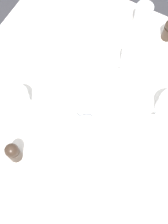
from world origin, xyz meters
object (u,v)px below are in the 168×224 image
object	(u,v)px
teacup_with_saucer_left	(86,128)
fork_by_plate	(72,3)
fork_spare	(62,65)
teacup_with_saucer_right	(92,29)
napkin_folded	(16,198)
spoon_for_tea	(75,173)
water_glass_short	(143,16)
pepper_grinder	(13,152)
teapot_far	(134,57)
wine_glass_spare	(20,98)

from	to	relation	value
teacup_with_saucer_left	fork_by_plate	bearing A→B (deg)	-55.06
fork_spare	teacup_with_saucer_right	bearing A→B (deg)	-100.33
napkin_folded	spoon_for_tea	world-z (taller)	napkin_folded
water_glass_short	pepper_grinder	size ratio (longest dim) A/B	1.06
pepper_grinder	napkin_folded	size ratio (longest dim) A/B	0.67
pepper_grinder	teacup_with_saucer_right	bearing A→B (deg)	-88.73
teacup_with_saucer_left	teacup_with_saucer_right	xyz separation A→B (m)	(0.20, -0.41, -0.00)
fork_by_plate	spoon_for_tea	size ratio (longest dim) A/B	1.15
teacup_with_saucer_right	fork_spare	distance (m)	0.21
teacup_with_saucer_left	fork_by_plate	distance (m)	0.63
spoon_for_tea	napkin_folded	bearing A→B (deg)	52.21
teapot_far	teacup_with_saucer_right	size ratio (longest dim) A/B	1.20
napkin_folded	spoon_for_tea	bearing A→B (deg)	-127.79
napkin_folded	spoon_for_tea	size ratio (longest dim) A/B	1.14
napkin_folded	fork_spare	distance (m)	0.57
spoon_for_tea	fork_spare	world-z (taller)	same
teapot_far	pepper_grinder	distance (m)	0.61
fork_by_plate	pepper_grinder	bearing A→B (deg)	103.57
fork_spare	fork_by_plate	bearing A→B (deg)	-67.71
teacup_with_saucer_right	spoon_for_tea	bearing A→B (deg)	112.63
wine_glass_spare	fork_by_plate	bearing A→B (deg)	-81.95
pepper_grinder	fork_by_plate	bearing A→B (deg)	-76.43
teacup_with_saucer_left	spoon_for_tea	size ratio (longest dim) A/B	1.10
teacup_with_saucer_left	pepper_grinder	world-z (taller)	pepper_grinder
water_glass_short	pepper_grinder	bearing A→B (deg)	78.77
teacup_with_saucer_right	napkin_folded	xyz separation A→B (m)	(-0.10, 0.76, -0.02)
teacup_with_saucer_left	pepper_grinder	bearing A→B (deg)	49.91
teacup_with_saucer_right	water_glass_short	world-z (taller)	water_glass_short
teapot_far	teacup_with_saucer_right	bearing A→B (deg)	-83.04
teapot_far	spoon_for_tea	xyz separation A→B (m)	(-0.02, 0.52, -0.05)
spoon_for_tea	fork_spare	distance (m)	0.46
fork_by_plate	spoon_for_tea	world-z (taller)	same
teacup_with_saucer_left	wine_glass_spare	distance (m)	0.28
water_glass_short	pepper_grinder	xyz separation A→B (m)	(0.15, 0.78, -0.00)
napkin_folded	fork_spare	world-z (taller)	napkin_folded
teacup_with_saucer_right	water_glass_short	bearing A→B (deg)	-138.47
teacup_with_saucer_left	water_glass_short	xyz separation A→B (m)	(0.03, -0.56, 0.03)
teacup_with_saucer_right	fork_by_plate	xyz separation A→B (m)	(0.16, -0.10, -0.03)
pepper_grinder	spoon_for_tea	size ratio (longest dim) A/B	0.77
teacup_with_saucer_left	spoon_for_tea	distance (m)	0.17
teacup_with_saucer_left	water_glass_short	bearing A→B (deg)	-87.18
teapot_far	spoon_for_tea	world-z (taller)	teapot_far
teacup_with_saucer_left	pepper_grinder	distance (m)	0.28
fork_by_plate	spoon_for_tea	xyz separation A→B (m)	(-0.40, 0.68, 0.00)
water_glass_short	napkin_folded	bearing A→B (deg)	85.64
pepper_grinder	napkin_folded	world-z (taller)	pepper_grinder
wine_glass_spare	pepper_grinder	distance (m)	0.22
pepper_grinder	fork_by_plate	size ratio (longest dim) A/B	0.67
teapot_far	pepper_grinder	world-z (taller)	teapot_far
teacup_with_saucer_left	wine_glass_spare	world-z (taller)	wine_glass_spare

